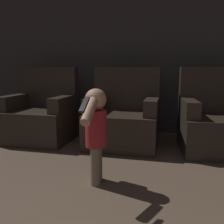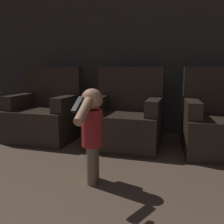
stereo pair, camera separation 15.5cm
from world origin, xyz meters
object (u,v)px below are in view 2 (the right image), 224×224
armchair_left (46,115)px  person_toddler (92,128)px  armchair_right (223,124)px  armchair_middle (126,119)px

armchair_left → person_toddler: 1.68m
armchair_right → person_toddler: 1.73m
armchair_middle → armchair_right: size_ratio=1.00×
armchair_middle → armchair_right: same height
armchair_left → armchair_right: bearing=1.2°
armchair_left → armchair_right: (2.40, -0.00, 0.00)m
armchair_middle → armchair_right: 1.20m
armchair_middle → armchair_left: bearing=-179.0°
armchair_middle → person_toddler: size_ratio=1.23×
armchair_left → person_toddler: size_ratio=1.23×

